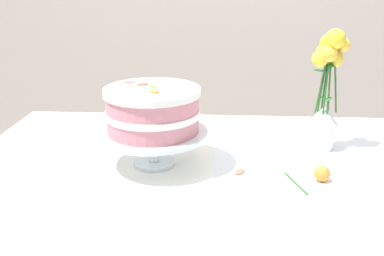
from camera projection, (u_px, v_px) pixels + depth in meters
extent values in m
cube|color=white|center=(218.00, 179.00, 1.13)|extent=(1.40, 1.00, 0.03)
cylinder|color=brown|center=(61.00, 215.00, 1.67)|extent=(0.06, 0.06, 0.71)
cylinder|color=brown|center=(380.00, 226.00, 1.60)|extent=(0.06, 0.06, 0.71)
cube|color=white|center=(155.00, 165.00, 1.17)|extent=(0.34, 0.34, 0.00)
cylinder|color=silver|center=(155.00, 163.00, 1.17)|extent=(0.11, 0.11, 0.01)
cylinder|color=silver|center=(155.00, 148.00, 1.16)|extent=(0.03, 0.03, 0.07)
cylinder|color=silver|center=(154.00, 133.00, 1.14)|extent=(0.29, 0.29, 0.01)
cylinder|color=#CC7A84|center=(154.00, 123.00, 1.14)|extent=(0.24, 0.24, 0.04)
cylinder|color=white|center=(153.00, 113.00, 1.13)|extent=(0.25, 0.25, 0.02)
cylinder|color=#CC7A84|center=(153.00, 102.00, 1.12)|extent=(0.24, 0.24, 0.04)
cylinder|color=white|center=(153.00, 91.00, 1.11)|extent=(0.25, 0.25, 0.02)
ellipsoid|color=pink|center=(130.00, 81.00, 1.17)|extent=(0.04, 0.03, 0.01)
ellipsoid|color=#E56B51|center=(143.00, 84.00, 1.14)|extent=(0.04, 0.03, 0.00)
ellipsoid|color=orange|center=(155.00, 91.00, 1.06)|extent=(0.04, 0.04, 0.01)
ellipsoid|color=yellow|center=(154.00, 86.00, 1.11)|extent=(0.02, 0.03, 0.00)
cylinder|color=silver|center=(322.00, 137.00, 1.28)|extent=(0.07, 0.07, 0.07)
cone|color=silver|center=(324.00, 116.00, 1.26)|extent=(0.09, 0.09, 0.06)
cylinder|color=#2D6028|center=(336.00, 79.00, 1.23)|extent=(0.03, 0.01, 0.20)
sphere|color=yellow|center=(344.00, 45.00, 1.19)|extent=(0.04, 0.04, 0.04)
cylinder|color=#2D6028|center=(330.00, 86.00, 1.24)|extent=(0.02, 0.02, 0.16)
sphere|color=yellow|center=(334.00, 58.00, 1.22)|extent=(0.05, 0.05, 0.05)
cylinder|color=#2D6028|center=(326.00, 78.00, 1.24)|extent=(0.01, 0.02, 0.20)
sphere|color=yellow|center=(329.00, 43.00, 1.22)|extent=(0.05, 0.05, 0.05)
ellipsoid|color=#236B2D|center=(323.00, 97.00, 1.26)|extent=(0.02, 0.05, 0.01)
cylinder|color=#2D6028|center=(323.00, 82.00, 1.23)|extent=(0.02, 0.01, 0.18)
sphere|color=yellow|center=(324.00, 51.00, 1.21)|extent=(0.04, 0.04, 0.04)
ellipsoid|color=#236B2D|center=(322.00, 71.00, 1.23)|extent=(0.05, 0.04, 0.01)
cylinder|color=#2D6028|center=(321.00, 86.00, 1.23)|extent=(0.02, 0.01, 0.16)
sphere|color=yellow|center=(321.00, 59.00, 1.20)|extent=(0.05, 0.05, 0.05)
cylinder|color=#2D6028|center=(327.00, 84.00, 1.22)|extent=(0.01, 0.02, 0.17)
sphere|color=yellow|center=(330.00, 53.00, 1.19)|extent=(0.05, 0.05, 0.05)
ellipsoid|color=#236B2D|center=(329.00, 99.00, 1.23)|extent=(0.04, 0.05, 0.01)
cylinder|color=#2D6028|center=(331.00, 77.00, 1.21)|extent=(0.01, 0.02, 0.21)
sphere|color=yellow|center=(336.00, 39.00, 1.17)|extent=(0.06, 0.06, 0.06)
ellipsoid|color=#236B2D|center=(330.00, 65.00, 1.21)|extent=(0.04, 0.05, 0.01)
cylinder|color=#2D6028|center=(296.00, 183.00, 1.07)|extent=(0.04, 0.12, 0.01)
sphere|color=orange|center=(323.00, 174.00, 1.08)|extent=(0.04, 0.04, 0.04)
ellipsoid|color=pink|center=(69.00, 141.00, 1.34)|extent=(0.05, 0.05, 0.00)
ellipsoid|color=orange|center=(152.00, 137.00, 1.38)|extent=(0.05, 0.04, 0.01)
ellipsoid|color=#E56B51|center=(240.00, 171.00, 1.13)|extent=(0.04, 0.05, 0.01)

